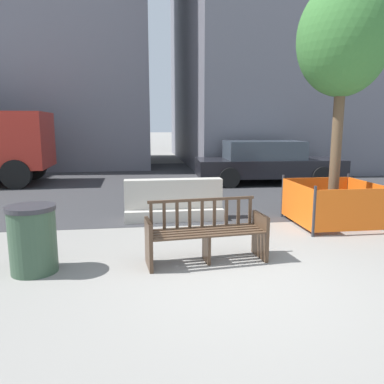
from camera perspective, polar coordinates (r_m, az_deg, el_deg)
The scene contains 8 objects.
ground_plane at distance 4.88m, azimuth 8.21°, elevation -13.21°, with size 200.00×200.00×0.00m, color gray.
street_asphalt at distance 13.20m, azimuth -2.23°, elevation 1.76°, with size 120.00×12.00×0.01m, color #333335.
street_bench at distance 5.35m, azimuth 2.15°, elevation -6.50°, with size 1.73×0.69×0.88m.
jersey_barrier_centre at distance 7.75m, azimuth -2.82°, elevation -1.68°, with size 2.00×0.68×0.84m.
street_tree at distance 7.80m, azimuth 22.07°, elevation 20.59°, with size 1.67×1.67×4.51m.
construction_fence at distance 7.80m, azimuth 20.61°, elevation -1.43°, with size 1.51×1.51×0.90m.
car_sedan_mid at distance 12.76m, azimuth 11.33°, elevation 4.47°, with size 4.86×2.09×1.42m.
trash_bin at distance 5.38m, azimuth -23.10°, elevation -6.60°, with size 0.63×0.63×0.90m.
Camera 1 is at (-1.28, -4.30, 1.93)m, focal length 35.00 mm.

